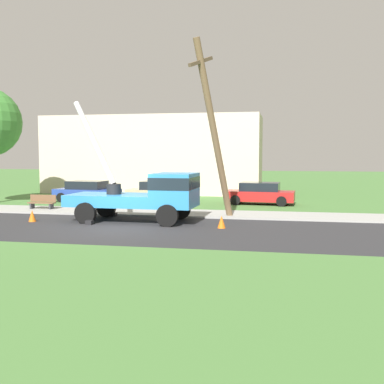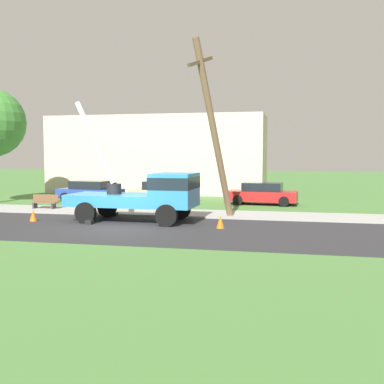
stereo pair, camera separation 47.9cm
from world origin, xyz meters
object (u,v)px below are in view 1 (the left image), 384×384
(parked_sedan_red, at_px, (260,193))
(park_bench, at_px, (42,202))
(leaning_utility_pole, at_px, (214,130))
(parked_sedan_tan, at_px, (160,192))
(traffic_cone_ahead, at_px, (222,222))
(parked_sedan_blue, at_px, (87,191))
(traffic_cone_behind, at_px, (32,216))
(utility_truck, at_px, (149,193))

(parked_sedan_red, bearing_deg, park_bench, -154.99)
(leaning_utility_pole, relative_size, parked_sedan_tan, 1.95)
(traffic_cone_ahead, xyz_separation_m, parked_sedan_red, (1.19, 10.02, 0.43))
(traffic_cone_ahead, distance_m, parked_sedan_blue, 14.17)
(leaning_utility_pole, relative_size, parked_sedan_red, 1.90)
(parked_sedan_blue, xyz_separation_m, parked_sedan_red, (11.71, 0.54, 0.00))
(traffic_cone_ahead, distance_m, parked_sedan_tan, 11.49)
(traffic_cone_behind, bearing_deg, traffic_cone_ahead, -1.14)
(leaning_utility_pole, xyz_separation_m, traffic_cone_behind, (-8.52, -2.02, -4.12))
(leaning_utility_pole, bearing_deg, traffic_cone_ahead, -72.57)
(traffic_cone_ahead, distance_m, parked_sedan_red, 10.10)
(parked_sedan_blue, relative_size, parked_sedan_tan, 1.03)
(traffic_cone_ahead, xyz_separation_m, parked_sedan_blue, (-10.52, 9.48, 0.43))
(traffic_cone_behind, bearing_deg, parked_sedan_blue, 97.99)
(utility_truck, relative_size, leaning_utility_pole, 0.79)
(utility_truck, distance_m, parked_sedan_red, 10.09)
(parked_sedan_tan, relative_size, parked_sedan_red, 0.97)
(utility_truck, bearing_deg, parked_sedan_blue, 129.63)
(utility_truck, distance_m, parked_sedan_tan, 9.09)
(traffic_cone_ahead, height_order, parked_sedan_tan, parked_sedan_tan)
(traffic_cone_ahead, height_order, parked_sedan_red, parked_sedan_red)
(traffic_cone_ahead, height_order, traffic_cone_behind, same)
(parked_sedan_tan, bearing_deg, park_bench, -133.80)
(parked_sedan_blue, height_order, parked_sedan_tan, same)
(utility_truck, bearing_deg, leaning_utility_pole, 18.64)
(traffic_cone_behind, distance_m, parked_sedan_blue, 9.40)
(traffic_cone_behind, bearing_deg, parked_sedan_red, 43.40)
(utility_truck, relative_size, parked_sedan_red, 1.49)
(utility_truck, relative_size, parked_sedan_tan, 1.53)
(leaning_utility_pole, distance_m, parked_sedan_tan, 9.93)
(parked_sedan_red, bearing_deg, parked_sedan_tan, 179.49)
(parked_sedan_red, bearing_deg, utility_truck, -118.84)
(traffic_cone_behind, distance_m, parked_sedan_tan, 10.58)
(traffic_cone_ahead, relative_size, parked_sedan_red, 0.12)
(leaning_utility_pole, xyz_separation_m, park_bench, (-10.31, 2.13, -3.94))
(utility_truck, height_order, parked_sedan_blue, utility_truck)
(parked_sedan_red, bearing_deg, traffic_cone_behind, -136.60)
(parked_sedan_blue, bearing_deg, parked_sedan_tan, 6.80)
(traffic_cone_ahead, bearing_deg, parked_sedan_red, 83.22)
(leaning_utility_pole, xyz_separation_m, parked_sedan_tan, (-4.80, 7.87, -3.69))
(parked_sedan_blue, height_order, park_bench, parked_sedan_blue)
(utility_truck, bearing_deg, parked_sedan_tan, 101.63)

